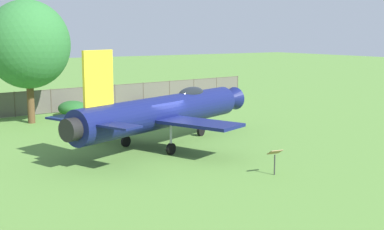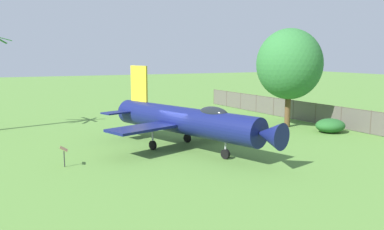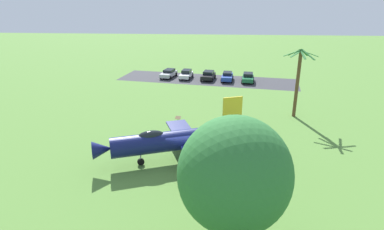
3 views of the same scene
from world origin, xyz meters
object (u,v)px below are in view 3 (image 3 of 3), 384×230
at_px(shade_tree, 234,175).
at_px(info_plaque, 178,119).
at_px(palm_tree, 298,80).
at_px(parked_car_silver, 169,73).
at_px(display_jet, 178,140).
at_px(parked_car_green, 248,77).
at_px(parked_car_white, 186,74).
at_px(parked_car_black, 208,75).
at_px(parked_car_blue, 227,76).

xyz_separation_m(shade_tree, info_plaque, (5.06, -19.04, -4.51)).
xyz_separation_m(palm_tree, info_plaque, (13.54, 4.21, -3.57)).
height_order(shade_tree, parked_car_silver, shade_tree).
relative_size(shade_tree, parked_car_silver, 1.82).
bearing_deg(palm_tree, shade_tree, 69.96).
xyz_separation_m(display_jet, parked_car_green, (-8.58, -28.29, -1.16)).
bearing_deg(shade_tree, parked_car_white, -81.49).
height_order(display_jet, parked_car_green, display_jet).
bearing_deg(palm_tree, parked_car_black, -58.24).
bearing_deg(parked_car_silver, shade_tree, 26.44).
height_order(display_jet, shade_tree, shade_tree).
bearing_deg(display_jet, parked_car_blue, -120.65).
height_order(info_plaque, parked_car_green, parked_car_green).
bearing_deg(palm_tree, parked_car_green, -76.00).
bearing_deg(parked_car_silver, parked_car_blue, 94.49).
bearing_deg(parked_car_silver, parked_car_white, 94.66).
bearing_deg(display_jet, parked_car_black, -114.23).
height_order(shade_tree, palm_tree, shade_tree).
relative_size(display_jet, info_plaque, 11.95).
distance_m(display_jet, info_plaque, 7.91).
bearing_deg(palm_tree, parked_car_blue, -65.96).
distance_m(shade_tree, parked_car_silver, 43.09).
bearing_deg(parked_car_silver, palm_tree, 57.71).
bearing_deg(parked_car_black, display_jet, 5.87).
relative_size(shade_tree, info_plaque, 7.32).
distance_m(display_jet, shade_tree, 12.48).
distance_m(palm_tree, parked_car_green, 17.19).
bearing_deg(parked_car_white, parked_car_black, 88.41).
distance_m(display_jet, parked_car_blue, 29.32).
relative_size(palm_tree, parked_car_blue, 1.90).
distance_m(palm_tree, info_plaque, 14.62).
distance_m(display_jet, parked_car_green, 29.59).
bearing_deg(shade_tree, display_jet, -69.73).
relative_size(shade_tree, parked_car_blue, 1.98).
height_order(info_plaque, parked_car_silver, parked_car_silver).
height_order(palm_tree, parked_car_blue, palm_tree).
bearing_deg(info_plaque, shade_tree, 104.88).
relative_size(palm_tree, info_plaque, 7.03).
xyz_separation_m(display_jet, parked_car_blue, (-5.12, -28.84, -1.17)).
bearing_deg(parked_car_silver, info_plaque, 24.52).
xyz_separation_m(shade_tree, parked_car_green, (-4.42, -39.55, -4.59)).
bearing_deg(display_jet, parked_car_silver, -100.90).
bearing_deg(info_plaque, parked_car_blue, -105.96).
xyz_separation_m(info_plaque, parked_car_silver, (4.31, -22.76, -0.12)).
relative_size(parked_car_blue, parked_car_white, 1.00).
bearing_deg(parked_car_white, parked_car_green, 88.48).
xyz_separation_m(palm_tree, parked_car_silver, (17.85, -18.55, -3.68)).
bearing_deg(display_jet, parked_car_white, -106.73).
bearing_deg(info_plaque, display_jet, 96.62).
relative_size(display_jet, shade_tree, 1.63).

